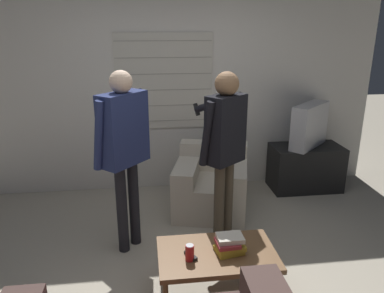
{
  "coord_description": "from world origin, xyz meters",
  "views": [
    {
      "loc": [
        -0.35,
        -2.61,
        2.06
      ],
      "look_at": [
        0.06,
        0.59,
        1.0
      ],
      "focal_mm": 35.0,
      "sensor_mm": 36.0,
      "label": 1
    }
  ],
  "objects_px": {
    "coffee_table": "(217,257)",
    "book_stack": "(229,245)",
    "armchair_beige": "(211,185)",
    "soda_can": "(190,253)",
    "tv": "(309,125)",
    "person_left_standing": "(123,140)",
    "spare_remote": "(191,256)",
    "person_right_standing": "(224,139)"
  },
  "relations": [
    {
      "from": "coffee_table",
      "to": "tv",
      "type": "relative_size",
      "value": 1.42
    },
    {
      "from": "person_left_standing",
      "to": "book_stack",
      "type": "bearing_deg",
      "value": -94.27
    },
    {
      "from": "tv",
      "to": "person_left_standing",
      "type": "height_order",
      "value": "person_left_standing"
    },
    {
      "from": "soda_can",
      "to": "armchair_beige",
      "type": "bearing_deg",
      "value": 74.09
    },
    {
      "from": "armchair_beige",
      "to": "person_left_standing",
      "type": "xyz_separation_m",
      "value": [
        -0.92,
        -0.66,
        0.78
      ]
    },
    {
      "from": "armchair_beige",
      "to": "spare_remote",
      "type": "distance_m",
      "value": 1.56
    },
    {
      "from": "person_right_standing",
      "to": "spare_remote",
      "type": "height_order",
      "value": "person_right_standing"
    },
    {
      "from": "coffee_table",
      "to": "book_stack",
      "type": "bearing_deg",
      "value": -9.61
    },
    {
      "from": "tv",
      "to": "spare_remote",
      "type": "height_order",
      "value": "tv"
    },
    {
      "from": "coffee_table",
      "to": "soda_can",
      "type": "relative_size",
      "value": 7.18
    },
    {
      "from": "person_left_standing",
      "to": "armchair_beige",
      "type": "bearing_deg",
      "value": -13.04
    },
    {
      "from": "person_right_standing",
      "to": "soda_can",
      "type": "bearing_deg",
      "value": -154.87
    },
    {
      "from": "spare_remote",
      "to": "soda_can",
      "type": "bearing_deg",
      "value": -133.87
    },
    {
      "from": "armchair_beige",
      "to": "person_right_standing",
      "type": "height_order",
      "value": "person_right_standing"
    },
    {
      "from": "book_stack",
      "to": "soda_can",
      "type": "xyz_separation_m",
      "value": [
        -0.31,
        -0.06,
        -0.01
      ]
    },
    {
      "from": "person_right_standing",
      "to": "spare_remote",
      "type": "distance_m",
      "value": 1.12
    },
    {
      "from": "armchair_beige",
      "to": "spare_remote",
      "type": "xyz_separation_m",
      "value": [
        -0.43,
        -1.5,
        0.11
      ]
    },
    {
      "from": "person_right_standing",
      "to": "spare_remote",
      "type": "xyz_separation_m",
      "value": [
        -0.41,
        -0.82,
        -0.64
      ]
    },
    {
      "from": "person_left_standing",
      "to": "soda_can",
      "type": "height_order",
      "value": "person_left_standing"
    },
    {
      "from": "person_right_standing",
      "to": "soda_can",
      "type": "height_order",
      "value": "person_right_standing"
    },
    {
      "from": "person_right_standing",
      "to": "soda_can",
      "type": "xyz_separation_m",
      "value": [
        -0.43,
        -0.86,
        -0.59
      ]
    },
    {
      "from": "coffee_table",
      "to": "armchair_beige",
      "type": "bearing_deg",
      "value": 81.53
    },
    {
      "from": "armchair_beige",
      "to": "soda_can",
      "type": "xyz_separation_m",
      "value": [
        -0.44,
        -1.54,
        0.16
      ]
    },
    {
      "from": "tv",
      "to": "soda_can",
      "type": "distance_m",
      "value": 2.66
    },
    {
      "from": "soda_can",
      "to": "spare_remote",
      "type": "xyz_separation_m",
      "value": [
        0.01,
        0.04,
        -0.05
      ]
    },
    {
      "from": "armchair_beige",
      "to": "person_left_standing",
      "type": "relative_size",
      "value": 0.58
    },
    {
      "from": "armchair_beige",
      "to": "person_right_standing",
      "type": "distance_m",
      "value": 1.01
    },
    {
      "from": "soda_can",
      "to": "book_stack",
      "type": "bearing_deg",
      "value": 10.44
    },
    {
      "from": "person_right_standing",
      "to": "soda_can",
      "type": "relative_size",
      "value": 13.29
    },
    {
      "from": "soda_can",
      "to": "person_right_standing",
      "type": "bearing_deg",
      "value": 63.67
    },
    {
      "from": "tv",
      "to": "coffee_table",
      "type": "bearing_deg",
      "value": 7.89
    },
    {
      "from": "person_right_standing",
      "to": "book_stack",
      "type": "xyz_separation_m",
      "value": [
        -0.11,
        -0.8,
        -0.59
      ]
    },
    {
      "from": "book_stack",
      "to": "armchair_beige",
      "type": "bearing_deg",
      "value": 85.11
    },
    {
      "from": "armchair_beige",
      "to": "book_stack",
      "type": "xyz_separation_m",
      "value": [
        -0.13,
        -1.48,
        0.16
      ]
    },
    {
      "from": "armchair_beige",
      "to": "spare_remote",
      "type": "relative_size",
      "value": 7.33
    },
    {
      "from": "coffee_table",
      "to": "spare_remote",
      "type": "bearing_deg",
      "value": -169.9
    },
    {
      "from": "coffee_table",
      "to": "person_left_standing",
      "type": "height_order",
      "value": "person_left_standing"
    },
    {
      "from": "armchair_beige",
      "to": "person_left_standing",
      "type": "distance_m",
      "value": 1.37
    },
    {
      "from": "armchair_beige",
      "to": "soda_can",
      "type": "bearing_deg",
      "value": 89.02
    },
    {
      "from": "soda_can",
      "to": "spare_remote",
      "type": "height_order",
      "value": "soda_can"
    },
    {
      "from": "armchair_beige",
      "to": "soda_can",
      "type": "distance_m",
      "value": 1.6
    },
    {
      "from": "person_right_standing",
      "to": "tv",
      "type": "bearing_deg",
      "value": 1.05
    }
  ]
}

